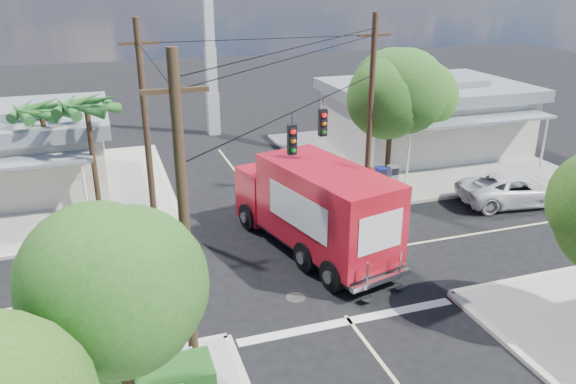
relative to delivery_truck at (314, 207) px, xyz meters
name	(u,v)px	position (x,y,z in m)	size (l,w,h in m)	color
ground	(304,261)	(-0.70, -0.80, -1.90)	(120.00, 120.00, 0.00)	black
sidewalk_ne	(408,155)	(10.18, 10.08, -1.83)	(14.12, 14.12, 0.14)	gray
sidewalk_nw	(29,196)	(-11.58, 10.08, -1.83)	(14.12, 14.12, 0.14)	gray
road_markings	(318,279)	(-0.70, -2.27, -1.90)	(32.00, 32.00, 0.01)	beige
building_ne	(425,114)	(11.80, 11.17, 0.42)	(11.80, 10.20, 4.50)	beige
building_nw	(1,149)	(-12.70, 11.67, 0.32)	(10.80, 10.20, 4.30)	beige
radio_tower	(210,53)	(-0.20, 19.20, 3.74)	(0.80, 0.80, 17.00)	silver
tree_sw_front	(117,291)	(-7.69, -8.34, 2.43)	(3.88, 3.78, 6.03)	#422D1C
tree_ne_front	(393,97)	(6.51, 5.96, 2.86)	(4.21, 4.14, 6.66)	#422D1C
tree_ne_back	(414,97)	(9.11, 8.16, 2.28)	(3.77, 3.66, 5.82)	#422D1C
palm_nw_front	(87,109)	(-8.20, 6.70, 3.14)	(3.01, 3.08, 5.59)	#422D1C
palm_nw_back	(41,113)	(-10.20, 8.20, 2.77)	(3.01, 3.08, 5.19)	#422D1C
utility_poles	(252,140)	(-2.28, 0.81, 2.77)	(12.00, 10.68, 9.00)	#473321
picket_fence	(96,381)	(-8.50, -6.40, -1.22)	(5.94, 0.06, 1.00)	silver
vending_boxes	(380,177)	(5.80, 5.40, -1.21)	(1.90, 0.50, 1.10)	#AD1616
delivery_truck	(314,207)	(0.00, 0.00, 0.00)	(4.55, 9.00, 3.75)	black
parked_car	(514,189)	(11.12, 1.58, -1.14)	(2.52, 5.46, 1.52)	silver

